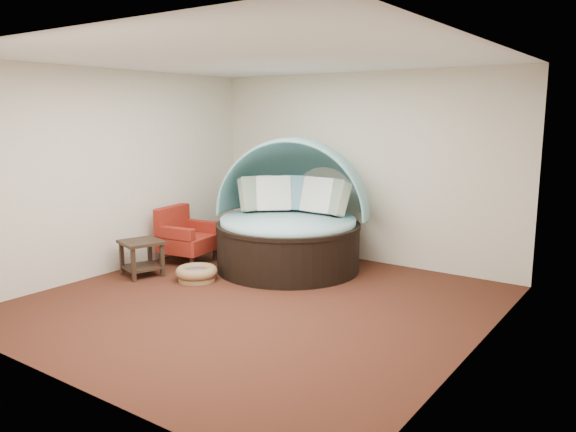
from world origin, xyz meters
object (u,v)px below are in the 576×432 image
Objects in this scene: red_armchair at (185,237)px; pet_basket at (197,273)px; canopy_daybed at (290,208)px; side_table at (142,253)px.

pet_basket is at bearing -44.29° from red_armchair.
pet_basket is at bearing -135.99° from canopy_daybed.
side_table is at bearing -94.37° from red_armchair.
canopy_daybed is at bearing 63.71° from pet_basket.
side_table is at bearing -161.25° from pet_basket.
canopy_daybed is 2.16m from side_table.
canopy_daybed is 1.62m from pet_basket.
canopy_daybed reaches higher than side_table.
canopy_daybed is at bearing 47.66° from side_table.
red_armchair is 1.29× the size of side_table.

